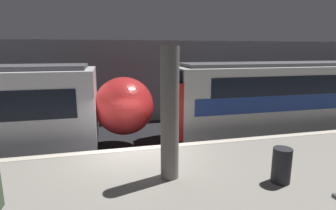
# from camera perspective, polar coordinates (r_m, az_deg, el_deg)

# --- Properties ---
(ground_plane) EXTENTS (120.00, 120.00, 0.00)m
(ground_plane) POSITION_cam_1_polar(r_m,az_deg,el_deg) (9.11, -6.86, -15.12)
(ground_plane) COLOR black
(platform) EXTENTS (40.00, 5.38, 1.03)m
(platform) POSITION_cam_1_polar(r_m,az_deg,el_deg) (6.55, -3.96, -21.67)
(platform) COLOR gray
(platform) RESTS_ON ground
(station_rear_barrier) EXTENTS (50.00, 0.15, 4.64)m
(station_rear_barrier) POSITION_cam_1_polar(r_m,az_deg,el_deg) (15.08, -10.20, 4.88)
(station_rear_barrier) COLOR gray
(station_rear_barrier) RESTS_ON ground
(support_pillar_near) EXTENTS (0.44, 0.44, 3.20)m
(support_pillar_near) POSITION_cam_1_polar(r_m,az_deg,el_deg) (6.22, 0.37, -2.10)
(support_pillar_near) COLOR slate
(support_pillar_near) RESTS_ON platform
(trash_bin) EXTENTS (0.44, 0.44, 0.85)m
(trash_bin) POSITION_cam_1_polar(r_m,az_deg,el_deg) (6.92, 23.48, -11.95)
(trash_bin) COLOR #232328
(trash_bin) RESTS_ON platform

